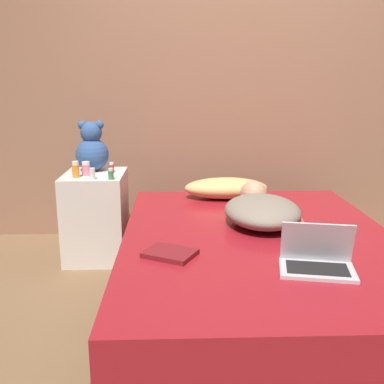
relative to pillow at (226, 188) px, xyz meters
name	(u,v)px	position (x,y,z in m)	size (l,w,h in m)	color
ground_plane	(256,305)	(0.10, -0.79, -0.49)	(12.00, 12.00, 0.00)	brown
wall_back	(233,71)	(0.10, 0.50, 0.81)	(8.00, 0.06, 2.60)	#996B51
bed	(258,271)	(0.10, -0.79, -0.28)	(1.50, 2.02, 0.42)	brown
nightstand	(96,216)	(-0.92, -0.02, -0.19)	(0.41, 0.48, 0.61)	silver
pillow	(226,188)	(0.00, 0.00, 0.00)	(0.59, 0.27, 0.15)	tan
person_lying	(262,209)	(0.15, -0.56, 0.01)	(0.46, 0.73, 0.18)	gray
laptop	(317,259)	(0.27, -1.25, -0.02)	(0.36, 0.26, 0.21)	silver
teddy_bear	(92,149)	(-0.94, 0.08, 0.27)	(0.23, 0.23, 0.35)	#335693
bottle_orange	(76,170)	(-1.01, -0.15, 0.17)	(0.05, 0.05, 0.11)	orange
bottle_white	(92,174)	(-0.89, -0.21, 0.15)	(0.04, 0.04, 0.08)	white
bottle_red	(112,167)	(-0.80, 0.01, 0.15)	(0.03, 0.03, 0.07)	#B72D2D
bottle_pink	(86,169)	(-0.96, -0.08, 0.16)	(0.06, 0.06, 0.09)	pink
bottle_green	(111,174)	(-0.77, -0.22, 0.15)	(0.04, 0.04, 0.07)	#3D8E4C
book	(170,253)	(-0.38, -1.07, -0.06)	(0.29, 0.26, 0.02)	maroon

